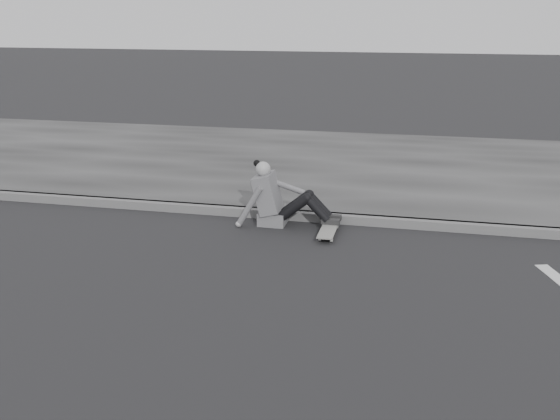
% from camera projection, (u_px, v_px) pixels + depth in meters
% --- Properties ---
extents(ground, '(80.00, 80.00, 0.00)m').
position_uv_depth(ground, '(343.00, 309.00, 6.04)').
color(ground, black).
rests_on(ground, ground).
extents(curb, '(24.00, 0.16, 0.12)m').
position_uv_depth(curb, '(366.00, 220.00, 8.42)').
color(curb, '#555555').
rests_on(curb, ground).
extents(sidewalk, '(24.00, 6.00, 0.12)m').
position_uv_depth(sidewalk, '(381.00, 168.00, 11.23)').
color(sidewalk, '#323232').
rests_on(sidewalk, ground).
extents(skateboard, '(0.20, 0.78, 0.09)m').
position_uv_depth(skateboard, '(329.00, 229.00, 8.04)').
color(skateboard, '#A7A8A2').
rests_on(skateboard, ground).
extents(seated_woman, '(1.38, 0.46, 0.88)m').
position_uv_depth(seated_woman, '(277.00, 199.00, 8.33)').
color(seated_woman, '#58585B').
rests_on(seated_woman, ground).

